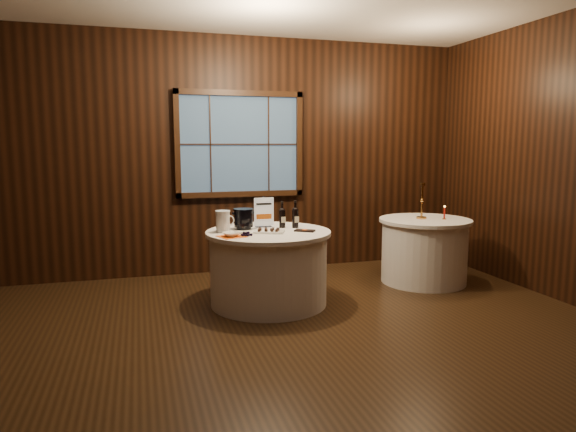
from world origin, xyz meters
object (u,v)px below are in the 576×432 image
object	(u,v)px
chocolate_box	(305,231)
glass_pitcher	(223,221)
side_table	(424,250)
grape_bunch	(246,234)
main_table	(269,267)
ice_bucket	(244,218)
port_bottle_right	(295,216)
brass_candlestick	(422,206)
port_bottle_left	(282,216)
red_candle	(444,214)
cracker_bowl	(231,234)
sign_stand	(264,218)
chocolate_plate	(269,231)

from	to	relation	value
chocolate_box	glass_pitcher	xyz separation A→B (m)	(-0.80, 0.19, 0.10)
side_table	grape_bunch	distance (m)	2.38
main_table	ice_bucket	size ratio (longest dim) A/B	5.96
port_bottle_right	brass_candlestick	size ratio (longest dim) A/B	0.68
port_bottle_left	ice_bucket	xyz separation A→B (m)	(-0.41, 0.02, -0.01)
chocolate_box	main_table	bearing A→B (deg)	-167.43
side_table	port_bottle_left	distance (m)	1.88
port_bottle_right	chocolate_box	world-z (taller)	port_bottle_right
port_bottle_right	glass_pitcher	distance (m)	0.78
chocolate_box	ice_bucket	bearing A→B (deg)	-174.93
side_table	red_candle	size ratio (longest dim) A/B	6.57
main_table	grape_bunch	distance (m)	0.54
ice_bucket	chocolate_box	bearing A→B (deg)	-28.90
main_table	cracker_bowl	xyz separation A→B (m)	(-0.42, -0.23, 0.41)
glass_pitcher	red_candle	distance (m)	2.65
ice_bucket	brass_candlestick	world-z (taller)	brass_candlestick
sign_stand	port_bottle_left	bearing A→B (deg)	-3.25
port_bottle_left	chocolate_box	size ratio (longest dim) A/B	1.40
chocolate_plate	brass_candlestick	xyz separation A→B (m)	(1.98, 0.43, 0.14)
chocolate_plate	grape_bunch	xyz separation A→B (m)	(-0.26, -0.13, 0.00)
chocolate_plate	sign_stand	bearing A→B (deg)	87.52
chocolate_plate	chocolate_box	bearing A→B (deg)	-5.57
chocolate_plate	cracker_bowl	xyz separation A→B (m)	(-0.40, -0.13, 0.01)
side_table	red_candle	world-z (taller)	red_candle
sign_stand	grape_bunch	size ratio (longest dim) A/B	1.88
cracker_bowl	ice_bucket	bearing A→B (deg)	63.42
glass_pitcher	red_candle	xyz separation A→B (m)	(2.65, 0.14, -0.05)
glass_pitcher	chocolate_plate	bearing A→B (deg)	-33.04
grape_bunch	brass_candlestick	xyz separation A→B (m)	(2.24, 0.56, 0.13)
ice_bucket	chocolate_plate	world-z (taller)	ice_bucket
cracker_bowl	side_table	bearing A→B (deg)	12.25
main_table	port_bottle_left	size ratio (longest dim) A/B	4.57
chocolate_box	glass_pitcher	world-z (taller)	glass_pitcher
chocolate_box	red_candle	size ratio (longest dim) A/B	1.22
chocolate_box	cracker_bowl	distance (m)	0.78
side_table	brass_candlestick	size ratio (longest dim) A/B	2.51
chocolate_plate	red_candle	size ratio (longest dim) A/B	2.15
ice_bucket	red_candle	xyz separation A→B (m)	(2.41, 0.02, -0.05)
port_bottle_right	red_candle	size ratio (longest dim) A/B	1.77
grape_bunch	red_candle	distance (m)	2.51
grape_bunch	cracker_bowl	xyz separation A→B (m)	(-0.14, 0.01, 0.00)
port_bottle_right	chocolate_plate	size ratio (longest dim) A/B	0.82
port_bottle_left	ice_bucket	size ratio (longest dim) A/B	1.30
chocolate_plate	glass_pitcher	xyz separation A→B (m)	(-0.44, 0.16, 0.09)
chocolate_plate	red_candle	xyz separation A→B (m)	(2.21, 0.30, 0.05)
chocolate_box	cracker_bowl	size ratio (longest dim) A/B	1.25
port_bottle_right	ice_bucket	distance (m)	0.55
chocolate_plate	glass_pitcher	bearing A→B (deg)	160.33
grape_bunch	red_candle	bearing A→B (deg)	9.89
chocolate_plate	main_table	bearing A→B (deg)	79.33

